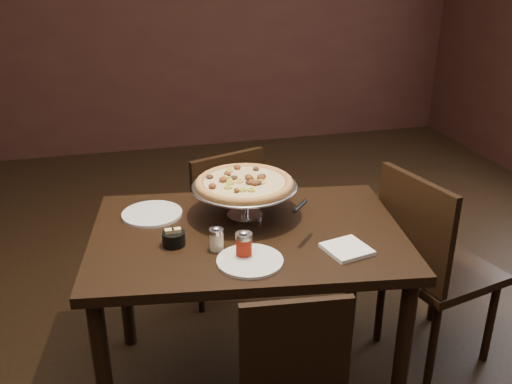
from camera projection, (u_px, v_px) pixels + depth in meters
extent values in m
cube|color=black|center=(242.00, 383.00, 2.71)|extent=(6.00, 7.00, 0.02)
cube|color=black|center=(154.00, 4.00, 5.26)|extent=(6.00, 0.02, 2.80)
cube|color=black|center=(247.00, 236.00, 2.39)|extent=(1.40, 1.04, 0.04)
cylinder|color=black|center=(105.00, 383.00, 2.16)|extent=(0.06, 0.06, 0.77)
cylinder|color=black|center=(402.00, 361.00, 2.28)|extent=(0.06, 0.06, 0.77)
cylinder|color=black|center=(124.00, 279.00, 2.83)|extent=(0.06, 0.06, 0.77)
cylinder|color=black|center=(353.00, 266.00, 2.95)|extent=(0.06, 0.06, 0.77)
cylinder|color=silver|center=(245.00, 215.00, 2.51)|extent=(0.16, 0.16, 0.01)
cylinder|color=silver|center=(245.00, 201.00, 2.49)|extent=(0.03, 0.03, 0.12)
cylinder|color=silver|center=(244.00, 188.00, 2.46)|extent=(0.11, 0.11, 0.01)
cylinder|color=#95959A|center=(244.00, 186.00, 2.46)|extent=(0.45, 0.45, 0.01)
torus|color=#95959A|center=(244.00, 186.00, 2.46)|extent=(0.46, 0.46, 0.01)
cylinder|color=#985D2D|center=(244.00, 184.00, 2.46)|extent=(0.41, 0.41, 0.01)
torus|color=#985D2D|center=(244.00, 183.00, 2.45)|extent=(0.43, 0.43, 0.04)
cylinder|color=tan|center=(244.00, 182.00, 2.45)|extent=(0.35, 0.35, 0.01)
cylinder|color=#F1EBBB|center=(217.00, 241.00, 2.23)|extent=(0.05, 0.05, 0.07)
cylinder|color=silver|center=(216.00, 231.00, 2.21)|extent=(0.06, 0.06, 0.02)
ellipsoid|color=silver|center=(216.00, 228.00, 2.20)|extent=(0.03, 0.03, 0.01)
cylinder|color=#9B1A0E|center=(244.00, 248.00, 2.17)|extent=(0.06, 0.06, 0.08)
cylinder|color=silver|center=(244.00, 236.00, 2.15)|extent=(0.07, 0.07, 0.02)
ellipsoid|color=silver|center=(244.00, 232.00, 2.14)|extent=(0.03, 0.03, 0.01)
cylinder|color=black|center=(174.00, 239.00, 2.26)|extent=(0.09, 0.09, 0.06)
cube|color=#D5C17B|center=(170.00, 236.00, 2.25)|extent=(0.04, 0.03, 0.06)
cube|color=#D5C17B|center=(177.00, 235.00, 2.26)|extent=(0.04, 0.03, 0.06)
cube|color=white|center=(347.00, 249.00, 2.23)|extent=(0.19, 0.19, 0.02)
cylinder|color=silver|center=(152.00, 214.00, 2.52)|extent=(0.27, 0.27, 0.01)
cylinder|color=silver|center=(250.00, 261.00, 2.15)|extent=(0.25, 0.25, 0.01)
cone|color=silver|center=(300.00, 207.00, 2.25)|extent=(0.15, 0.15, 0.00)
cylinder|color=black|center=(300.00, 206.00, 2.25)|extent=(0.09, 0.10, 0.02)
cube|color=black|center=(212.00, 223.00, 3.28)|extent=(0.54, 0.54, 0.04)
cube|color=black|center=(228.00, 194.00, 3.03)|extent=(0.41, 0.17, 0.45)
cylinder|color=black|center=(223.00, 238.00, 3.59)|extent=(0.04, 0.04, 0.42)
cylinder|color=black|center=(173.00, 254.00, 3.41)|extent=(0.04, 0.04, 0.42)
cylinder|color=black|center=(253.00, 262.00, 3.32)|extent=(0.04, 0.04, 0.42)
cylinder|color=black|center=(201.00, 280.00, 3.15)|extent=(0.04, 0.04, 0.42)
cube|color=black|center=(296.00, 351.00, 1.95)|extent=(0.39, 0.07, 0.41)
cube|color=black|center=(440.00, 270.00, 2.74)|extent=(0.55, 0.55, 0.04)
cube|color=black|center=(413.00, 229.00, 2.54)|extent=(0.14, 0.46, 0.48)
cylinder|color=black|center=(490.00, 322.00, 2.77)|extent=(0.04, 0.04, 0.45)
cylinder|color=black|center=(435.00, 285.00, 3.07)|extent=(0.04, 0.04, 0.45)
cylinder|color=black|center=(433.00, 345.00, 2.61)|extent=(0.04, 0.04, 0.45)
cylinder|color=black|center=(380.00, 303.00, 2.91)|extent=(0.04, 0.04, 0.45)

